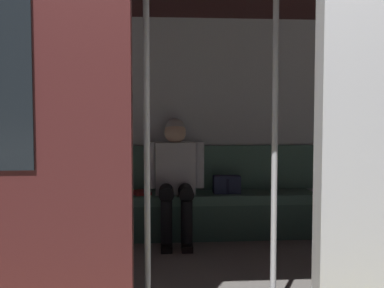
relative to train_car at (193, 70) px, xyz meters
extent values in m
cube|color=gray|center=(-0.05, -0.09, -1.52)|extent=(6.08, 2.70, 0.01)
cube|color=silver|center=(-0.05, -1.45, -0.44)|extent=(6.08, 0.10, 2.17)
cube|color=#4C7566|center=(-0.05, -1.39, -0.86)|extent=(3.52, 0.06, 0.45)
cube|color=#4C7566|center=(-0.05, -1.17, -1.13)|extent=(2.48, 0.44, 0.09)
cube|color=#39574C|center=(-0.05, -0.97, -1.35)|extent=(2.48, 0.04, 0.34)
cube|color=silver|center=(0.08, -1.15, -0.84)|extent=(0.38, 0.23, 0.50)
sphere|color=beige|center=(0.08, -1.15, -0.49)|extent=(0.21, 0.21, 0.21)
sphere|color=#B2ADA8|center=(0.08, -1.16, -0.45)|extent=(0.19, 0.19, 0.19)
cylinder|color=silver|center=(-0.16, -1.11, -0.81)|extent=(0.08, 0.08, 0.44)
cylinder|color=silver|center=(0.31, -1.12, -0.81)|extent=(0.08, 0.08, 0.44)
cylinder|color=black|center=(-0.01, -0.95, -1.04)|extent=(0.14, 0.40, 0.14)
cylinder|color=black|center=(0.17, -0.95, -1.04)|extent=(0.14, 0.40, 0.14)
cylinder|color=black|center=(-0.01, -0.75, -1.28)|extent=(0.10, 0.10, 0.39)
cylinder|color=black|center=(0.17, -0.75, -1.28)|extent=(0.10, 0.10, 0.39)
cube|color=black|center=(0.00, -0.70, -1.49)|extent=(0.10, 0.22, 0.06)
cube|color=black|center=(0.18, -0.70, -1.49)|extent=(0.10, 0.22, 0.06)
cube|color=#262D4C|center=(-0.42, -1.14, -1.00)|extent=(0.26, 0.14, 0.17)
cube|color=#1A2035|center=(-0.42, -1.06, -1.01)|extent=(0.02, 0.01, 0.14)
cube|color=#B22D2D|center=(0.41, -1.15, -1.07)|extent=(0.21, 0.26, 0.03)
cylinder|color=silver|center=(0.32, 0.75, -0.45)|extent=(0.04, 0.04, 2.15)
cylinder|color=silver|center=(-0.42, 0.71, -0.45)|extent=(0.04, 0.04, 2.15)
camera|label=1|loc=(0.29, 3.46, -0.31)|focal=44.90mm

